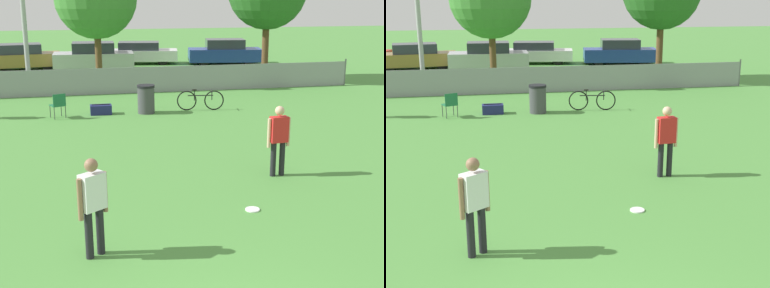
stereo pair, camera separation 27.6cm
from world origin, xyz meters
The scene contains 12 objects.
fence_backline centered at (0.00, 18.00, 0.55)m, with size 21.44×0.07×1.21m.
player_thrower_red centered at (3.03, 6.62, 0.95)m, with size 0.56×0.25×1.66m.
player_receiver_white centered at (-1.29, 3.49, 0.95)m, with size 0.48×0.41×1.66m.
frisbee_disc centered at (1.81, 4.75, 0.01)m, with size 0.29×0.29×0.03m.
folding_chair_sideline centered at (-2.09, 13.80, 0.50)m, with size 0.58×0.58×0.86m.
bicycle_sideline centered at (2.92, 14.05, 0.37)m, with size 1.70×0.44×0.77m.
trash_bin centered at (0.93, 13.98, 0.50)m, with size 0.63×0.63×1.00m.
gear_bag_sideline centered at (-0.65, 14.13, 0.17)m, with size 0.74×0.41×0.36m.
parked_car_tan centered at (-4.47, 26.55, 0.70)m, with size 4.69×2.28×1.42m.
parked_car_silver centered at (-0.45, 25.59, 0.73)m, with size 4.38×1.95×1.52m.
parked_car_white centered at (2.32, 27.76, 0.65)m, with size 4.78×2.39×1.30m.
parked_car_blue centered at (7.34, 26.60, 0.70)m, with size 4.52×2.31×1.47m.
Camera 2 is at (-1.15, -4.59, 4.12)m, focal length 50.00 mm.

